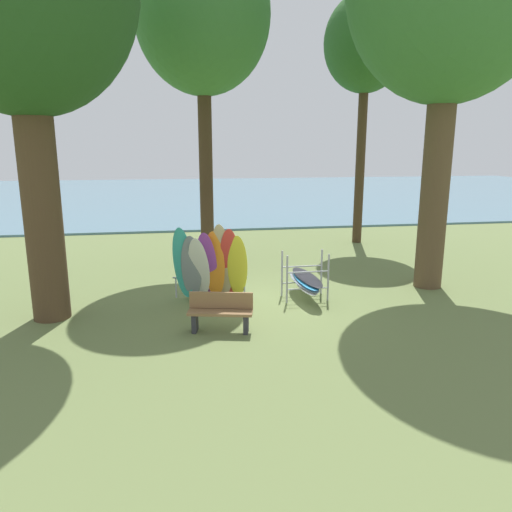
% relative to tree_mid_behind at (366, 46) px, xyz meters
% --- Properties ---
extents(ground_plane, '(80.00, 80.00, 0.00)m').
position_rel_tree_mid_behind_xyz_m(ground_plane, '(-5.42, -7.17, -7.74)').
color(ground_plane, olive).
extents(lake_water, '(80.00, 36.00, 0.10)m').
position_rel_tree_mid_behind_xyz_m(lake_water, '(-5.42, 21.58, -7.69)').
color(lake_water, slate).
rests_on(lake_water, ground).
extents(tree_mid_behind, '(3.25, 3.25, 9.71)m').
position_rel_tree_mid_behind_xyz_m(tree_mid_behind, '(0.00, 0.00, 0.00)').
color(tree_mid_behind, '#42301E').
rests_on(tree_mid_behind, ground).
extents(tree_far_left_back, '(4.16, 4.16, 10.27)m').
position_rel_tree_mid_behind_xyz_m(tree_far_left_back, '(-6.46, -3.00, 0.07)').
color(tree_far_left_back, '#42301E').
rests_on(tree_far_left_back, ground).
extents(leaning_board_pile, '(2.04, 1.12, 2.12)m').
position_rel_tree_mid_behind_xyz_m(leaning_board_pile, '(-6.64, -6.91, -6.78)').
color(leaning_board_pile, '#38B2AD').
rests_on(leaning_board_pile, ground).
extents(board_storage_rack, '(1.15, 2.13, 1.25)m').
position_rel_tree_mid_behind_xyz_m(board_storage_rack, '(-4.16, -7.04, -7.24)').
color(board_storage_rack, '#9EA0A5').
rests_on(board_storage_rack, ground).
extents(park_bench, '(1.46, 0.71, 0.85)m').
position_rel_tree_mid_behind_xyz_m(park_bench, '(-6.60, -9.00, -7.29)').
color(park_bench, '#2D2D33').
rests_on(park_bench, ground).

